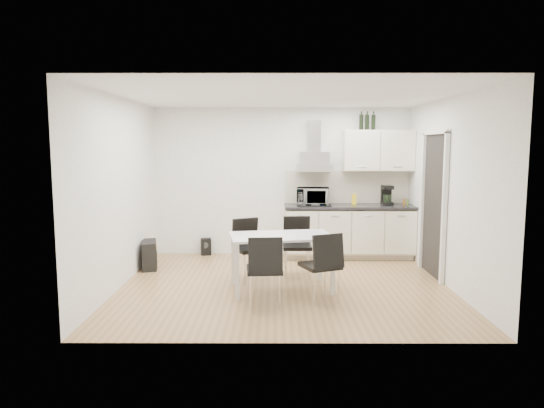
# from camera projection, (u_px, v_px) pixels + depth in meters

# --- Properties ---
(ground) EXTENTS (4.50, 4.50, 0.00)m
(ground) POSITION_uv_depth(u_px,v_px,m) (284.00, 285.00, 6.76)
(ground) COLOR #A27E51
(ground) RESTS_ON ground
(wall_back) EXTENTS (4.50, 0.10, 2.60)m
(wall_back) POSITION_uv_depth(u_px,v_px,m) (282.00, 182.00, 8.59)
(wall_back) COLOR white
(wall_back) RESTS_ON ground
(wall_front) EXTENTS (4.50, 0.10, 2.60)m
(wall_front) POSITION_uv_depth(u_px,v_px,m) (289.00, 213.00, 4.62)
(wall_front) COLOR white
(wall_front) RESTS_ON ground
(wall_left) EXTENTS (0.10, 4.00, 2.60)m
(wall_left) POSITION_uv_depth(u_px,v_px,m) (120.00, 192.00, 6.61)
(wall_left) COLOR white
(wall_left) RESTS_ON ground
(wall_right) EXTENTS (0.10, 4.00, 2.60)m
(wall_right) POSITION_uv_depth(u_px,v_px,m) (450.00, 193.00, 6.59)
(wall_right) COLOR white
(wall_right) RESTS_ON ground
(ceiling) EXTENTS (4.50, 4.50, 0.00)m
(ceiling) POSITION_uv_depth(u_px,v_px,m) (285.00, 95.00, 6.45)
(ceiling) COLOR white
(ceiling) RESTS_ON wall_back
(doorway) EXTENTS (0.08, 1.04, 2.10)m
(doorway) POSITION_uv_depth(u_px,v_px,m) (433.00, 206.00, 7.17)
(doorway) COLOR white
(doorway) RESTS_ON ground
(kitchenette) EXTENTS (2.22, 0.64, 2.52)m
(kitchenette) POSITION_uv_depth(u_px,v_px,m) (351.00, 210.00, 8.38)
(kitchenette) COLOR beige
(kitchenette) RESTS_ON ground
(dining_table) EXTENTS (1.45, 0.97, 0.75)m
(dining_table) POSITION_uv_depth(u_px,v_px,m) (281.00, 241.00, 6.47)
(dining_table) COLOR white
(dining_table) RESTS_ON ground
(chair_far_left) EXTENTS (0.62, 0.65, 0.88)m
(chair_far_left) POSITION_uv_depth(u_px,v_px,m) (251.00, 250.00, 7.00)
(chair_far_left) COLOR black
(chair_far_left) RESTS_ON ground
(chair_far_right) EXTENTS (0.44, 0.50, 0.88)m
(chair_far_right) POSITION_uv_depth(u_px,v_px,m) (297.00, 247.00, 7.18)
(chair_far_right) COLOR black
(chair_far_right) RESTS_ON ground
(chair_near_left) EXTENTS (0.48, 0.53, 0.88)m
(chair_near_left) POSITION_uv_depth(u_px,v_px,m) (264.00, 270.00, 5.84)
(chair_near_left) COLOR black
(chair_near_left) RESTS_ON ground
(chair_near_right) EXTENTS (0.60, 0.63, 0.88)m
(chair_near_right) POSITION_uv_depth(u_px,v_px,m) (320.00, 266.00, 6.03)
(chair_near_right) COLOR black
(chair_near_right) RESTS_ON ground
(guitar_amp) EXTENTS (0.35, 0.56, 0.44)m
(guitar_amp) POSITION_uv_depth(u_px,v_px,m) (149.00, 255.00, 7.66)
(guitar_amp) COLOR black
(guitar_amp) RESTS_ON ground
(floor_speaker) EXTENTS (0.20, 0.19, 0.29)m
(floor_speaker) POSITION_uv_depth(u_px,v_px,m) (206.00, 247.00, 8.63)
(floor_speaker) COLOR black
(floor_speaker) RESTS_ON ground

